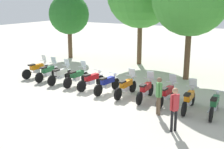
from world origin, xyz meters
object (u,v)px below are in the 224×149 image
(motorcycle_3, at_px, (77,77))
(motorcycle_4, at_px, (91,80))
(motorcycle_8, at_px, (167,94))
(motorcycle_2, at_px, (61,74))
(motorcycle_7, at_px, (146,90))
(person_0, at_px, (159,93))
(motorcycle_0, at_px, (37,69))
(tree_0, at_px, (69,14))
(motorcycle_5, at_px, (107,84))
(motorcycle_1, at_px, (48,72))
(motorcycle_10, at_px, (214,104))
(person_1, at_px, (174,106))
(motorcycle_6, at_px, (126,86))
(motorcycle_9, at_px, (189,99))

(motorcycle_3, relative_size, motorcycle_4, 1.00)
(motorcycle_8, bearing_deg, motorcycle_2, 90.82)
(motorcycle_7, distance_m, person_0, 2.08)
(motorcycle_0, height_order, motorcycle_2, same)
(tree_0, bearing_deg, motorcycle_5, -40.23)
(motorcycle_0, height_order, motorcycle_3, same)
(motorcycle_1, distance_m, motorcycle_3, 2.30)
(motorcycle_7, relative_size, motorcycle_10, 1.00)
(motorcycle_2, height_order, motorcycle_4, motorcycle_2)
(person_1, height_order, tree_0, tree_0)
(motorcycle_2, bearing_deg, person_0, -104.53)
(motorcycle_6, distance_m, person_1, 4.64)
(motorcycle_9, bearing_deg, motorcycle_1, 83.13)
(motorcycle_9, bearing_deg, motorcycle_3, 81.88)
(motorcycle_4, bearing_deg, motorcycle_0, 93.46)
(motorcycle_7, bearing_deg, motorcycle_2, 84.25)
(motorcycle_1, relative_size, motorcycle_7, 1.00)
(motorcycle_1, xyz_separation_m, tree_0, (-3.30, 6.37, 3.17))
(motorcycle_5, relative_size, motorcycle_6, 1.00)
(motorcycle_2, distance_m, motorcycle_6, 4.59)
(motorcycle_0, height_order, motorcycle_9, same)
(motorcycle_10, bearing_deg, motorcycle_3, 81.13)
(motorcycle_0, height_order, motorcycle_10, motorcycle_0)
(tree_0, bearing_deg, motorcycle_2, -55.56)
(motorcycle_3, distance_m, person_1, 7.74)
(motorcycle_10, distance_m, person_1, 2.71)
(motorcycle_8, bearing_deg, motorcycle_0, 89.38)
(motorcycle_9, height_order, person_0, person_0)
(motorcycle_1, bearing_deg, motorcycle_3, -93.05)
(motorcycle_9, xyz_separation_m, person_0, (-0.97, -1.25, 0.48))
(motorcycle_8, bearing_deg, motorcycle_6, 90.92)
(motorcycle_5, xyz_separation_m, motorcycle_10, (5.73, -0.38, 0.00))
(motorcycle_4, relative_size, motorcycle_7, 1.00)
(motorcycle_10, bearing_deg, motorcycle_8, 78.22)
(motorcycle_7, xyz_separation_m, person_1, (2.47, -2.81, 0.51))
(motorcycle_2, height_order, person_0, person_0)
(motorcycle_5, distance_m, motorcycle_7, 2.29)
(motorcycle_9, xyz_separation_m, motorcycle_10, (1.15, -0.05, -0.01))
(motorcycle_3, bearing_deg, motorcycle_8, -90.08)
(motorcycle_1, distance_m, person_0, 8.43)
(motorcycle_4, bearing_deg, motorcycle_9, -86.59)
(motorcycle_0, distance_m, motorcycle_1, 1.16)
(motorcycle_2, xyz_separation_m, motorcycle_5, (3.44, -0.19, -0.01))
(motorcycle_4, bearing_deg, motorcycle_8, -84.53)
(motorcycle_4, xyz_separation_m, motorcycle_6, (2.29, -0.12, 0.01))
(motorcycle_0, distance_m, motorcycle_8, 9.19)
(motorcycle_1, xyz_separation_m, motorcycle_2, (1.15, -0.12, 0.00))
(motorcycle_0, height_order, motorcycle_5, motorcycle_0)
(motorcycle_7, bearing_deg, motorcycle_6, 83.84)
(motorcycle_5, relative_size, motorcycle_7, 1.00)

